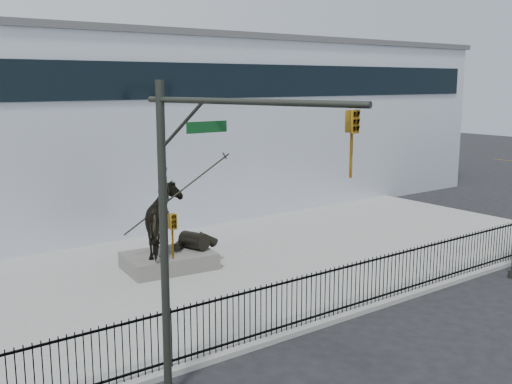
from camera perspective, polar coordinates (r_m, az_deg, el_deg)
ground at (r=18.11m, az=12.34°, el=-12.39°), size 120.00×120.00×0.00m
plaza at (r=22.96m, az=-1.03°, el=-6.99°), size 30.00×12.00×0.15m
building at (r=33.43m, az=-14.25°, el=5.92°), size 44.00×14.00×9.00m
picket_fence at (r=18.57m, az=9.51°, el=-8.72°), size 22.10×0.10×1.50m
statue_plinth at (r=22.49m, az=-8.29°, el=-6.49°), size 3.39×2.51×0.59m
equestrian_statue at (r=22.12m, az=-8.25°, el=-2.65°), size 4.04×2.72×3.44m
traffic_signal_left at (r=12.18m, az=-5.94°, el=-3.50°), size 1.52×4.84×7.00m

